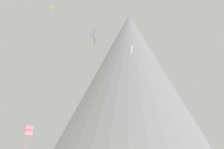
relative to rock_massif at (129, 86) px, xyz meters
The scene contains 5 objects.
rock_massif is the anchor object (origin of this frame).
kite_white_mid 86.27m from the rock_massif, 97.44° to the right, with size 0.48×1.09×1.51m.
kite_lime_high 71.24m from the rock_massif, 114.41° to the right, with size 0.41×0.59×3.71m.
kite_blue_mid 83.58m from the rock_massif, 102.59° to the right, with size 0.57×0.83×2.96m.
kite_pink_low 90.25m from the rock_massif, 110.05° to the right, with size 1.94×1.91×5.81m.
Camera 1 is at (-8.32, -31.07, 3.26)m, focal length 45.32 mm.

